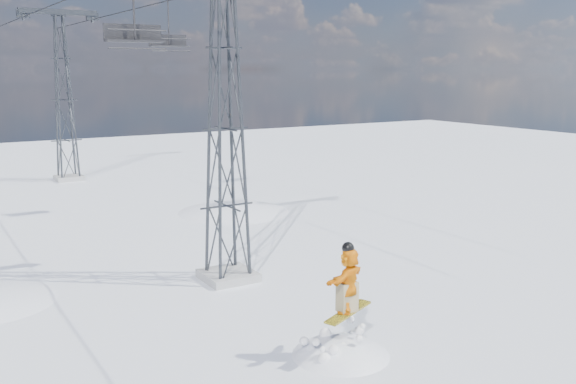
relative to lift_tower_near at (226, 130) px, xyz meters
The scene contains 6 objects.
ground 9.72m from the lift_tower_near, 95.71° to the right, with size 120.00×120.00×0.00m, color white.
lift_tower_near is the anchor object (origin of this frame).
lift_tower_far 25.00m from the lift_tower_near, 90.00° to the left, with size 5.20×1.80×11.43m.
haul_cables 12.70m from the lift_tower_near, 90.00° to the left, with size 4.46×51.00×0.06m.
lift_chair_near 4.84m from the lift_tower_near, 128.25° to the left, with size 2.12×0.61×2.62m.
lift_chair_mid 11.63m from the lift_tower_near, 78.58° to the left, with size 1.98×0.57×2.45m.
Camera 1 is at (-8.93, -12.22, 7.53)m, focal length 40.00 mm.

